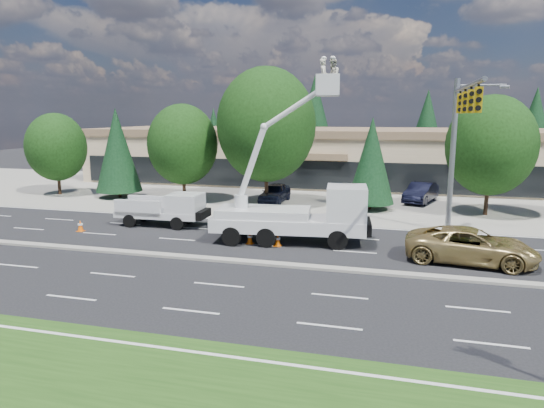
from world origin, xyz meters
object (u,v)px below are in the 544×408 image
(bucket_truck, at_px, (302,206))
(utility_pickup, at_px, (166,212))
(signal_mast, at_px, (459,131))
(minivan, at_px, (471,246))

(bucket_truck, bearing_deg, utility_pickup, 161.37)
(signal_mast, height_order, utility_pickup, signal_mast)
(signal_mast, xyz_separation_m, minivan, (0.44, -4.24, -5.22))
(minivan, bearing_deg, utility_pickup, 86.33)
(signal_mast, bearing_deg, minivan, -84.03)
(signal_mast, height_order, bucket_truck, bucket_truck)
(utility_pickup, distance_m, minivan, 17.95)
(signal_mast, xyz_separation_m, bucket_truck, (-8.07, -2.76, -3.97))
(signal_mast, height_order, minivan, signal_mast)
(signal_mast, distance_m, bucket_truck, 9.40)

